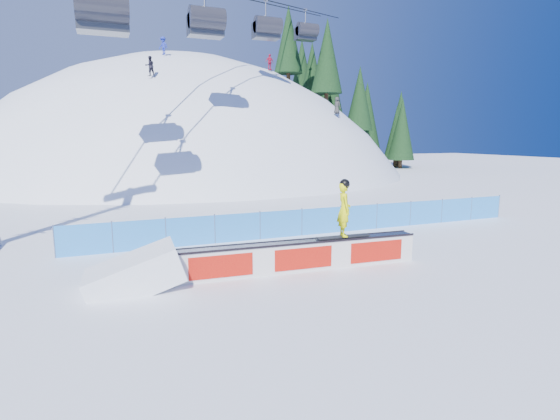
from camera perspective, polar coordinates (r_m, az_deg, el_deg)
name	(u,v)px	position (r m, az deg, el deg)	size (l,w,h in m)	color
ground	(378,258)	(16.53, 12.65, -6.19)	(160.00, 160.00, 0.00)	white
snow_hill	(188,309)	(60.13, -11.94, -12.54)	(64.00, 64.00, 64.00)	white
treeline	(344,96)	(62.92, 8.38, 14.53)	(22.03, 13.08, 21.61)	#332214
safety_fence	(322,221)	(20.15, 5.45, -1.41)	(22.05, 0.05, 1.30)	#2983DF
rail_box	(301,256)	(14.66, 2.71, -5.97)	(8.46, 1.03, 1.01)	silver
snow_ramp	(136,287)	(13.84, -18.34, -9.58)	(2.70, 1.80, 1.01)	white
snowboarder	(344,209)	(14.98, 8.36, 0.15)	(1.94, 0.76, 2.01)	black
distant_skiers	(223,67)	(44.33, -7.52, 18.01)	(18.70, 6.94, 7.23)	black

